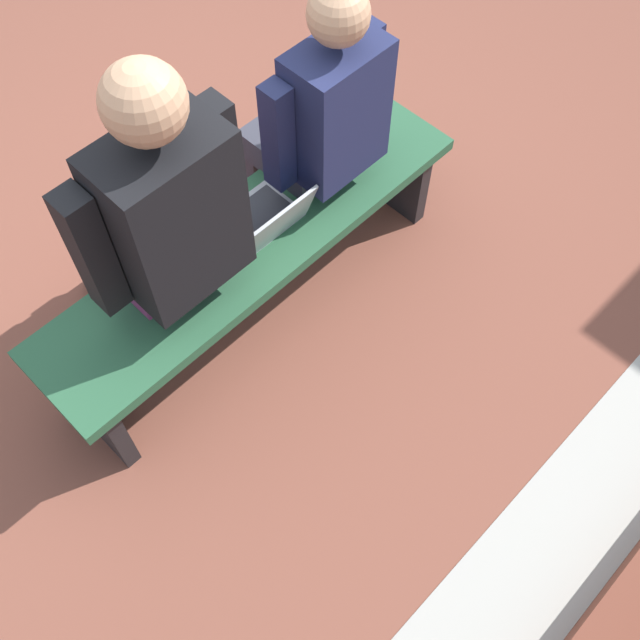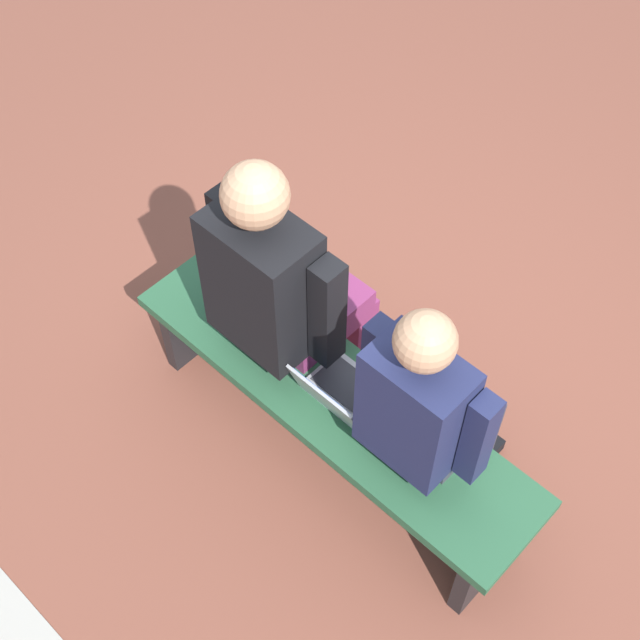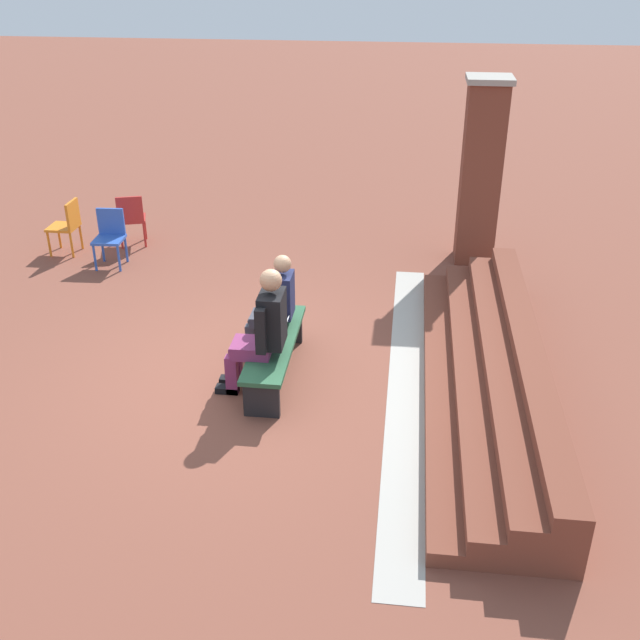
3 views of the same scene
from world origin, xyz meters
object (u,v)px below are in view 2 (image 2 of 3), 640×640
at_px(person_student, 430,408).
at_px(bench, 332,404).
at_px(laptop, 341,394).
at_px(person_adult, 286,287).

bearing_deg(person_student, bench, 9.21).
bearing_deg(laptop, person_student, -167.48).
bearing_deg(bench, person_adult, -13.14).
relative_size(bench, person_adult, 1.26).
distance_m(person_student, laptop, 0.40).
distance_m(person_student, person_adult, 0.71).
height_order(bench, person_student, person_student).
height_order(person_student, laptop, person_student).
bearing_deg(laptop, bench, -12.70).
bearing_deg(person_student, laptop, 12.52).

